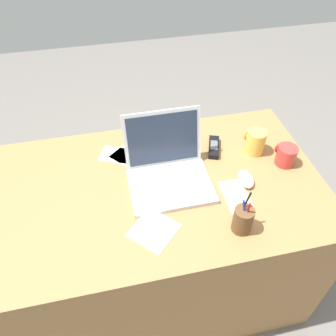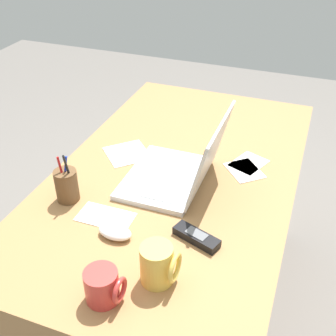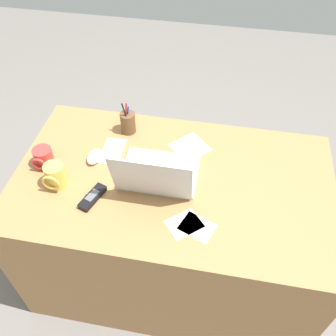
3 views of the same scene
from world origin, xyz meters
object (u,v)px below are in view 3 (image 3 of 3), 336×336
(laptop, at_px, (157,174))
(coffee_mug_white, at_px, (55,176))
(coffee_mug_tall, at_px, (43,158))
(cordless_phone, at_px, (93,197))
(pen_holder, at_px, (128,122))
(computer_mouse, at_px, (94,157))

(laptop, bearing_deg, coffee_mug_white, 12.16)
(coffee_mug_white, bearing_deg, coffee_mug_tall, -45.55)
(laptop, height_order, cordless_phone, laptop)
(cordless_phone, xyz_separation_m, pen_holder, (-0.04, -0.43, 0.04))
(cordless_phone, relative_size, pen_holder, 0.82)
(laptop, bearing_deg, cordless_phone, 29.40)
(coffee_mug_white, xyz_separation_m, coffee_mug_tall, (0.10, -0.10, -0.01))
(coffee_mug_white, height_order, coffee_mug_tall, coffee_mug_white)
(laptop, xyz_separation_m, cordless_phone, (0.24, 0.13, -0.04))
(computer_mouse, height_order, pen_holder, pen_holder)
(computer_mouse, bearing_deg, pen_holder, -111.88)
(computer_mouse, bearing_deg, coffee_mug_tall, 22.98)
(coffee_mug_white, bearing_deg, computer_mouse, -121.49)
(laptop, xyz_separation_m, pen_holder, (0.20, -0.29, 0.00))
(cordless_phone, distance_m, pen_holder, 0.43)
(laptop, height_order, coffee_mug_tall, laptop)
(laptop, relative_size, coffee_mug_white, 2.98)
(coffee_mug_tall, xyz_separation_m, pen_holder, (-0.30, -0.28, 0.01))
(coffee_mug_tall, distance_m, pen_holder, 0.41)
(pen_holder, bearing_deg, coffee_mug_white, 61.73)
(pen_holder, bearing_deg, computer_mouse, 64.49)
(coffee_mug_tall, bearing_deg, pen_holder, -137.07)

